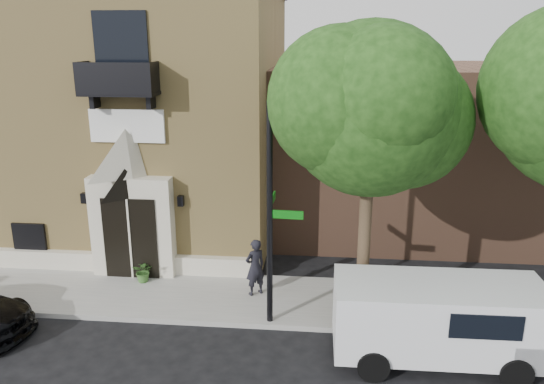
% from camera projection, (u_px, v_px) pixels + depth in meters
% --- Properties ---
extents(ground, '(120.00, 120.00, 0.00)m').
position_uv_depth(ground, '(138.00, 323.00, 14.42)').
color(ground, black).
rests_on(ground, ground).
extents(sidewalk, '(42.00, 3.00, 0.15)m').
position_uv_depth(sidewalk, '(188.00, 296.00, 15.74)').
color(sidewalk, gray).
rests_on(sidewalk, ground).
extents(church, '(12.20, 11.01, 9.30)m').
position_uv_depth(church, '(124.00, 111.00, 20.95)').
color(church, tan).
rests_on(church, ground).
extents(neighbour_building, '(18.00, 8.00, 6.40)m').
position_uv_depth(neighbour_building, '(503.00, 148.00, 20.99)').
color(neighbour_building, brown).
rests_on(neighbour_building, ground).
extents(street_tree_left, '(4.97, 4.38, 7.77)m').
position_uv_depth(street_tree_left, '(373.00, 108.00, 12.52)').
color(street_tree_left, '#38281C').
rests_on(street_tree_left, sidewalk).
extents(cargo_van, '(4.93, 2.13, 1.99)m').
position_uv_depth(cargo_van, '(446.00, 319.00, 12.46)').
color(cargo_van, white).
rests_on(cargo_van, ground).
extents(street_sign, '(0.93, 0.93, 5.87)m').
position_uv_depth(street_sign, '(271.00, 216.00, 13.44)').
color(street_sign, black).
rests_on(street_sign, sidewalk).
extents(fire_hydrant, '(0.50, 0.40, 0.88)m').
position_uv_depth(fire_hydrant, '(366.00, 307.00, 14.11)').
color(fire_hydrant, '#910E06').
rests_on(fire_hydrant, sidewalk).
extents(dumpster, '(2.20, 1.69, 1.27)m').
position_uv_depth(dumpster, '(453.00, 303.00, 13.87)').
color(dumpster, '#0E3516').
rests_on(dumpster, sidewalk).
extents(planter, '(0.63, 0.55, 0.69)m').
position_uv_depth(planter, '(144.00, 271.00, 16.41)').
color(planter, '#3A6929').
rests_on(planter, sidewalk).
extents(pedestrian_near, '(0.75, 0.71, 1.73)m').
position_uv_depth(pedestrian_near, '(255.00, 267.00, 15.48)').
color(pedestrian_near, black).
rests_on(pedestrian_near, sidewalk).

